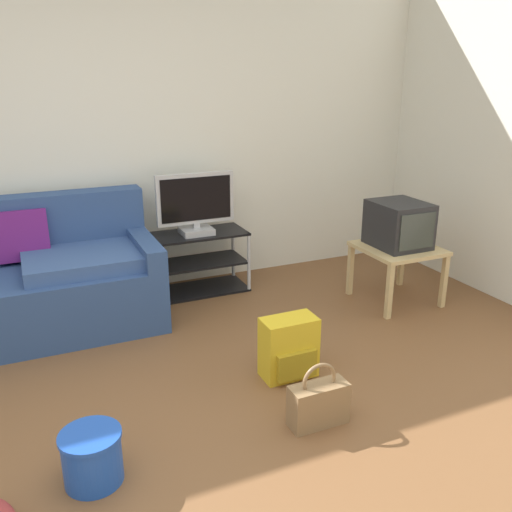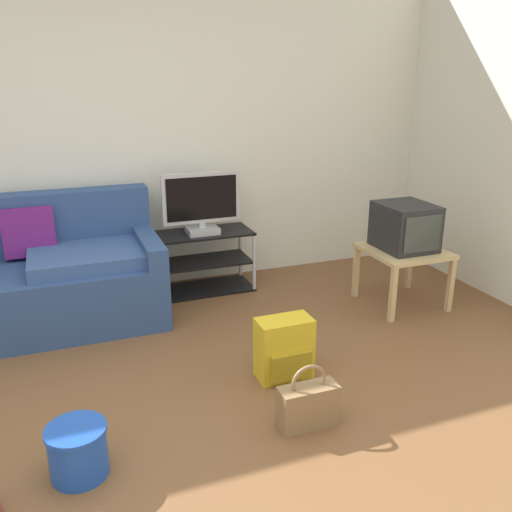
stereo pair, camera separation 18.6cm
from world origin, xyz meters
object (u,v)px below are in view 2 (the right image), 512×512
Objects in this scene: side_table at (404,257)px; backpack at (284,349)px; couch at (7,283)px; flat_tv at (201,204)px; tv_stand at (203,261)px; crt_tv at (405,227)px; cleaning_bucket at (78,449)px; handbag at (308,404)px.

side_table reaches higher than backpack.
flat_tv reaches higher than couch.
crt_tv is (1.39, -0.82, 0.38)m from tv_stand.
couch reaches higher than tv_stand.
couch reaches higher than side_table.
backpack is at bearing -152.61° from side_table.
flat_tv is (0.00, -0.02, 0.50)m from tv_stand.
side_table is 2.08× the size of cleaning_bucket.
couch is 3.38× the size of flat_tv.
couch reaches higher than backpack.
tv_stand is 1.42× the size of side_table.
side_table reaches higher than handbag.
side_table is at bearing 23.99° from cleaning_bucket.
flat_tv is at bearing 6.26° from couch.
crt_tv is 1.54m from backpack.
side_table is 1.62× the size of handbag.
couch is 1.49m from tv_stand.
backpack is (1.56, -1.32, -0.15)m from couch.
cleaning_bucket is at bearing -156.01° from side_table.
handbag is at bearing -70.82° from backpack.
couch is 2.35m from handbag.
side_table is 1.32× the size of crt_tv.
backpack is at bearing -86.84° from tv_stand.
crt_tv is 1.16× the size of backpack.
tv_stand is at bearing 7.11° from couch.
flat_tv reaches higher than handbag.
flat_tv is 1.65m from side_table.
backpack is 1.06× the size of handbag.
flat_tv is (1.48, 0.16, 0.41)m from couch.
cleaning_bucket is at bearing -120.35° from flat_tv.
backpack is (-1.30, -0.69, -0.45)m from crt_tv.
crt_tv is at bearing 40.49° from handbag.
tv_stand is at bearing 90.00° from flat_tv.
crt_tv is 1.89m from handbag.
flat_tv is 1.59m from backpack.
backpack is (-1.30, -0.68, -0.21)m from side_table.
cleaning_bucket is (-1.13, -1.95, -0.12)m from tv_stand.
tv_stand is 2.95× the size of cleaning_bucket.
side_table is at bearing -90.00° from crt_tv.
cleaning_bucket is (-1.13, 0.04, 0.01)m from handbag.
handbag is at bearing -50.68° from couch.
tv_stand reaches higher than handbag.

